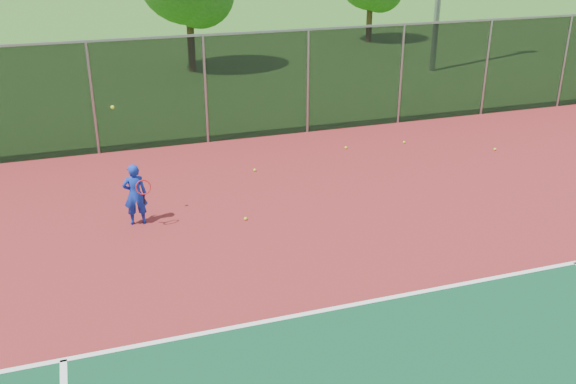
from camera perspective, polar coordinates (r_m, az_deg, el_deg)
name	(u,v)px	position (r m, az deg, el deg)	size (l,w,h in m)	color
court_apron	(517,312)	(11.20, 19.72, -9.99)	(30.00, 20.00, 0.02)	maroon
fence_back	(308,81)	(18.79, 1.77, 9.86)	(30.00, 0.06, 3.03)	black
tennis_player	(135,194)	(13.49, -13.44, -0.18)	(0.59, 0.58, 2.52)	#112DA8
practice_ball_0	(255,170)	(16.14, -2.97, 1.97)	(0.07, 0.07, 0.07)	#D2E91B
practice_ball_1	(404,142)	(18.46, 10.29, 4.38)	(0.07, 0.07, 0.07)	#D2E91B
practice_ball_2	(495,149)	(18.49, 17.91, 3.64)	(0.07, 0.07, 0.07)	#D2E91B
practice_ball_4	(346,148)	(17.80, 5.17, 3.95)	(0.07, 0.07, 0.07)	#D2E91B
practice_ball_5	(246,219)	(13.54, -3.80, -2.38)	(0.07, 0.07, 0.07)	#D2E91B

